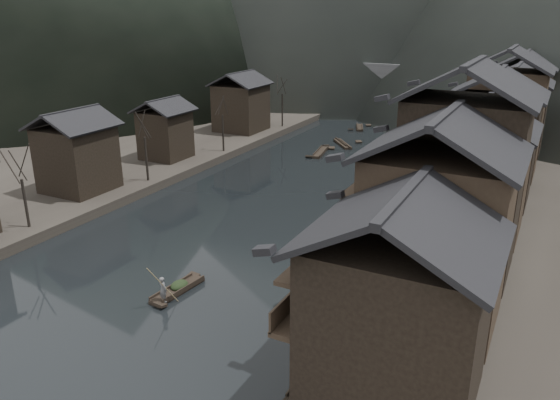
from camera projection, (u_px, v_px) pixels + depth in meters
The scene contains 12 objects.
water at pixel (185, 283), 39.28m from camera, with size 300.00×300.00×0.00m, color black.
left_bank at pixel (158, 126), 87.65m from camera, with size 40.00×200.00×1.20m, color #2D2823.
stilt_houses at pixel (489, 135), 44.88m from camera, with size 9.00×67.60×16.03m.
left_houses at pixel (143, 126), 63.05m from camera, with size 8.10×53.20×8.73m.
bare_trees at pixel (160, 126), 60.32m from camera, with size 3.60×62.39×7.21m.
moored_sampans at pixel (429, 205), 54.04m from camera, with size 2.89×66.67×0.47m.
midriver_boats at pixel (341, 141), 79.37m from camera, with size 5.08×23.18×0.45m.
stone_bridge at pixel (425, 86), 97.85m from camera, with size 40.00×6.00×9.00m.
hero_sampan at pixel (178, 289), 37.92m from camera, with size 1.50×5.05×0.44m.
cargo_heap at pixel (179, 281), 37.93m from camera, with size 1.10×1.44×0.66m, color black.
boatman at pixel (163, 286), 36.00m from camera, with size 0.66×0.44×1.82m, color slate.
bamboo_pole at pixel (162, 250), 35.02m from camera, with size 0.06×0.06×4.16m, color #8C7A51.
Camera 1 is at (22.09, -27.98, 18.83)m, focal length 35.00 mm.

